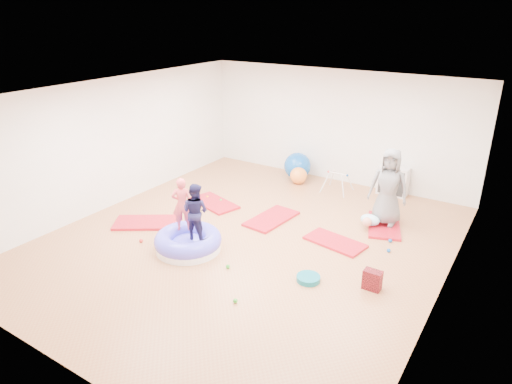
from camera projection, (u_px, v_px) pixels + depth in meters
The scene contains 19 objects.
room at pixel (247, 172), 8.24m from camera, with size 7.01×8.01×2.81m.
gym_mat_front_left at pixel (147, 223), 9.42m from camera, with size 1.32×0.66×0.06m, color #AF1E43.
gym_mat_mid_left at pixel (214, 203), 10.37m from camera, with size 1.19×0.60×0.05m, color #AF1E43.
gym_mat_center_back at pixel (271, 219), 9.60m from camera, with size 1.24×0.62×0.05m, color #AF1E43.
gym_mat_right at pixel (335, 242), 8.65m from camera, with size 1.13×0.56×0.05m, color #AF1E43.
gym_mat_rear_right at pixel (384, 225), 9.31m from camera, with size 1.23×0.62×0.05m, color #AF1E43.
inflatable_cushion at pixel (188, 242), 8.38m from camera, with size 1.24×1.24×0.39m.
child_pink at pixel (182, 202), 8.30m from camera, with size 0.37×0.24×1.02m, color #EF4B51.
child_navy at pixel (195, 209), 7.98m from camera, with size 0.51×0.39×1.04m, color #1A1740.
adult_caregiver at pixel (389, 187), 9.08m from camera, with size 0.77×0.50×1.57m, color slate.
infant at pixel (369, 220), 9.20m from camera, with size 0.39×0.40×0.23m.
ball_pit_balls at pixel (248, 234), 8.93m from camera, with size 4.44×3.24×0.07m.
exercise_ball_blue at pixel (297, 166), 11.80m from camera, with size 0.69×0.69×0.69m, color #0F52AE.
exercise_ball_orange at pixel (298, 176), 11.51m from camera, with size 0.43×0.43×0.43m, color orange.
infant_play_gym at pixel (337, 179), 10.92m from camera, with size 0.65×0.61×0.50m.
cube_shelf at pixel (393, 181), 10.78m from camera, with size 0.69×0.34×0.69m.
balance_disc at pixel (308, 278), 7.45m from camera, with size 0.39×0.39×0.09m, color #0D697A.
backpack at pixel (372, 280), 7.19m from camera, with size 0.28×0.18×0.33m, color maroon.
yellow_toy at pixel (172, 230), 9.14m from camera, with size 0.20×0.20×0.03m, color #FFA502.
Camera 1 is at (4.33, -6.46, 4.16)m, focal length 32.00 mm.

